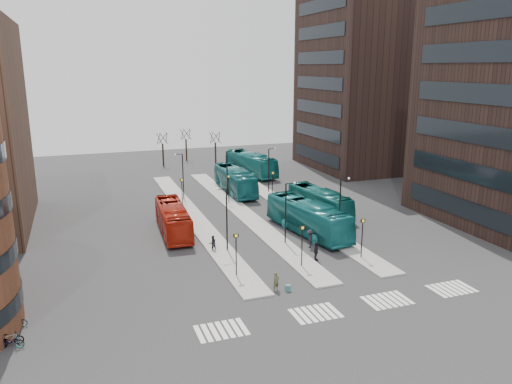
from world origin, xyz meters
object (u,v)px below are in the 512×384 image
object	(u,v)px
red_bus	(173,219)
bicycle_mid	(11,340)
commuter_a	(213,243)
teal_bus_c	(320,201)
teal_bus_d	(251,164)
bicycle_far	(15,322)
teal_bus_a	(308,217)
commuter_c	(310,239)
commuter_b	(316,251)
bicycle_near	(10,342)
teal_bus_b	(235,180)
traveller	(276,281)
suitcase	(288,288)

from	to	relation	value
red_bus	bicycle_mid	size ratio (longest dim) A/B	7.23
commuter_a	bicycle_mid	distance (m)	20.22
teal_bus_c	commuter_a	world-z (taller)	teal_bus_c
teal_bus_d	bicycle_far	world-z (taller)	teal_bus_d
teal_bus_a	teal_bus_d	bearing A→B (deg)	73.63
commuter_c	commuter_b	bearing A→B (deg)	23.79
teal_bus_c	bicycle_near	world-z (taller)	teal_bus_c
teal_bus_c	commuter_c	xyz separation A→B (m)	(-6.16, -10.12, -0.62)
teal_bus_b	red_bus	bearing A→B (deg)	-127.27
teal_bus_b	traveller	size ratio (longest dim) A/B	7.93
teal_bus_b	commuter_b	size ratio (longest dim) A/B	7.01
teal_bus_a	teal_bus_d	xyz separation A→B (m)	(4.10, 29.92, 0.06)
teal_bus_b	commuter_b	distance (m)	26.61
teal_bus_a	commuter_a	distance (m)	10.98
traveller	bicycle_near	world-z (taller)	traveller
teal_bus_d	commuter_c	bearing A→B (deg)	-109.00
teal_bus_b	teal_bus_c	bearing A→B (deg)	-63.15
teal_bus_b	teal_bus_c	xyz separation A→B (m)	(6.41, -13.25, -0.20)
red_bus	teal_bus_a	size ratio (longest dim) A/B	0.89
teal_bus_d	bicycle_near	bearing A→B (deg)	-134.81
commuter_a	bicycle_near	xyz separation A→B (m)	(-16.31, -12.17, -0.32)
teal_bus_a	bicycle_near	distance (m)	30.50
traveller	commuter_a	distance (m)	10.40
teal_bus_a	teal_bus_d	distance (m)	30.20
teal_bus_b	commuter_c	bearing A→B (deg)	-88.35
red_bus	bicycle_mid	world-z (taller)	red_bus
suitcase	commuter_a	xyz separation A→B (m)	(-3.26, 10.52, 0.52)
red_bus	teal_bus_a	bearing A→B (deg)	-17.23
teal_bus_a	traveller	bearing A→B (deg)	-133.90
bicycle_near	teal_bus_d	bearing A→B (deg)	-18.76
teal_bus_b	bicycle_far	distance (m)	39.65
red_bus	commuter_a	xyz separation A→B (m)	(2.53, -6.63, -0.78)
commuter_b	bicycle_far	size ratio (longest dim) A/B	1.13
suitcase	commuter_b	size ratio (longest dim) A/B	0.29
bicycle_mid	commuter_c	bearing A→B (deg)	-82.34
teal_bus_a	teal_bus_d	size ratio (longest dim) A/B	0.97
teal_bus_b	commuter_b	world-z (taller)	teal_bus_b
teal_bus_b	bicycle_near	size ratio (longest dim) A/B	7.20
red_bus	bicycle_far	xyz separation A→B (m)	(-13.79, -16.16, -1.14)
commuter_b	teal_bus_b	bearing A→B (deg)	9.13
bicycle_mid	bicycle_far	size ratio (longest dim) A/B	0.99
commuter_c	bicycle_far	bearing A→B (deg)	-34.32
teal_bus_a	bicycle_far	bearing A→B (deg)	-166.06
bicycle_near	bicycle_far	xyz separation A→B (m)	(0.00, 2.64, -0.04)
red_bus	teal_bus_b	xyz separation A→B (m)	(11.41, 14.43, 0.17)
teal_bus_b	teal_bus_d	distance (m)	12.17
traveller	commuter_c	world-z (taller)	commuter_c
suitcase	teal_bus_a	size ratio (longest dim) A/B	0.04
suitcase	red_bus	bearing A→B (deg)	118.52
red_bus	bicycle_near	distance (m)	23.34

